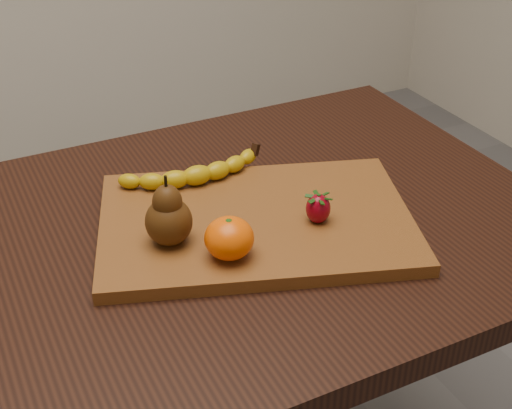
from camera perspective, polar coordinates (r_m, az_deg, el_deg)
name	(u,v)px	position (r m, az deg, el deg)	size (l,w,h in m)	color
table	(223,278)	(1.11, -2.62, -5.93)	(1.00, 0.70, 0.76)	black
cutting_board	(256,222)	(1.04, 0.00, -1.40)	(0.45, 0.30, 0.02)	brown
banana	(197,175)	(1.11, -4.74, 2.34)	(0.20, 0.05, 0.03)	#C4A209
pear	(168,210)	(0.96, -7.06, -0.45)	(0.06, 0.06, 0.10)	#47270B
mandarin	(229,238)	(0.94, -2.16, -2.71)	(0.07, 0.07, 0.06)	#FF5902
strawberry	(318,208)	(1.02, 5.00, -0.24)	(0.04, 0.04, 0.04)	maroon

